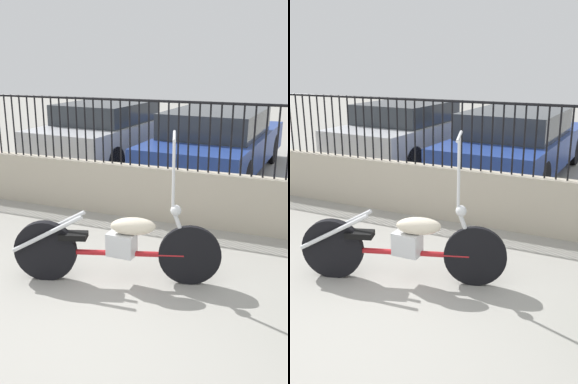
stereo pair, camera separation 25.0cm
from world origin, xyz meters
The scene contains 6 objects.
ground_plane centered at (0.00, 0.00, 0.00)m, with size 40.00×40.00×0.00m, color gray.
low_wall centered at (0.00, 2.63, 0.38)m, with size 8.54×0.18×0.77m.
fence_railing centered at (0.00, 2.63, 1.35)m, with size 8.54×0.04×0.93m.
motorcycle_red centered at (-0.06, 0.74, 0.41)m, with size 2.06×0.83×1.55m.
car_silver centered at (-2.45, 5.66, 0.68)m, with size 2.07×4.27×1.33m.
car_blue centered at (-0.02, 5.52, 0.66)m, with size 2.12×4.55×1.29m.
Camera 1 is at (1.77, -2.83, 2.21)m, focal length 40.00 mm.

